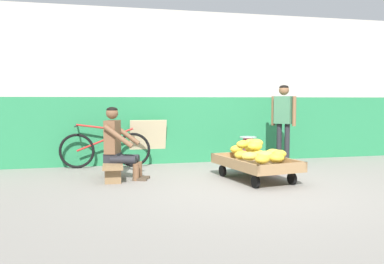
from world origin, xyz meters
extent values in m
plane|color=gray|center=(0.00, 0.00, 0.00)|extent=(80.00, 80.00, 0.00)
cube|color=#287F4C|center=(0.00, 2.91, 0.65)|extent=(16.00, 0.30, 1.31)
cube|color=#B7B2A8|center=(0.00, 2.91, 2.14)|extent=(16.00, 0.30, 1.67)
cube|color=#99754C|center=(0.34, 0.74, 0.23)|extent=(1.07, 1.56, 0.05)
cube|color=#99754C|center=(-0.05, 0.67, 0.31)|extent=(0.28, 1.43, 0.10)
cube|color=#99754C|center=(0.74, 0.81, 0.31)|extent=(0.28, 1.43, 0.10)
cube|color=#99754C|center=(0.23, 1.43, 0.31)|extent=(0.84, 0.18, 0.10)
cube|color=#99754C|center=(0.46, 0.05, 0.31)|extent=(0.84, 0.18, 0.10)
cylinder|color=black|center=(-0.05, 1.19, 0.09)|extent=(0.08, 0.19, 0.18)
cylinder|color=black|center=(0.57, 1.29, 0.09)|extent=(0.08, 0.19, 0.18)
cylinder|color=black|center=(0.12, 0.19, 0.09)|extent=(0.08, 0.19, 0.18)
cylinder|color=black|center=(0.74, 0.30, 0.09)|extent=(0.08, 0.19, 0.18)
ellipsoid|color=gold|center=(0.65, 0.56, 0.42)|extent=(0.28, 0.24, 0.13)
ellipsoid|color=gold|center=(0.62, 0.70, 0.42)|extent=(0.29, 0.26, 0.13)
ellipsoid|color=gold|center=(0.52, 1.36, 0.42)|extent=(0.29, 0.26, 0.13)
ellipsoid|color=yellow|center=(0.34, 0.67, 0.42)|extent=(0.29, 0.25, 0.13)
ellipsoid|color=gold|center=(0.42, 0.18, 0.42)|extent=(0.27, 0.22, 0.13)
ellipsoid|color=gold|center=(0.06, 0.61, 0.42)|extent=(0.27, 0.23, 0.13)
ellipsoid|color=yellow|center=(0.39, 0.50, 0.42)|extent=(0.28, 0.24, 0.13)
ellipsoid|color=gold|center=(0.18, 0.10, 0.42)|extent=(0.29, 0.27, 0.13)
ellipsoid|color=gold|center=(0.24, 1.31, 0.42)|extent=(0.30, 0.27, 0.13)
ellipsoid|color=yellow|center=(0.12, 0.44, 0.42)|extent=(0.29, 0.26, 0.13)
ellipsoid|color=yellow|center=(0.47, 1.03, 0.55)|extent=(0.29, 0.26, 0.13)
ellipsoid|color=gold|center=(0.42, 1.13, 0.55)|extent=(0.27, 0.22, 0.13)
ellipsoid|color=gold|center=(0.30, 0.66, 0.54)|extent=(0.26, 0.21, 0.13)
ellipsoid|color=gold|center=(0.18, 0.86, 0.55)|extent=(0.30, 0.27, 0.13)
cube|color=olive|center=(-1.81, 1.38, 0.24)|extent=(0.36, 1.11, 0.05)
cube|color=olive|center=(-1.79, 1.77, 0.11)|extent=(0.24, 0.09, 0.22)
cube|color=olive|center=(-1.83, 1.00, 0.11)|extent=(0.24, 0.09, 0.22)
cylinder|color=brown|center=(-1.40, 1.32, 0.14)|extent=(0.10, 0.10, 0.27)
cube|color=#4C3D2D|center=(-1.35, 1.30, 0.02)|extent=(0.24, 0.16, 0.04)
cylinder|color=#232328|center=(-1.59, 1.40, 0.32)|extent=(0.42, 0.27, 0.13)
cylinder|color=brown|center=(-1.47, 1.16, 0.14)|extent=(0.10, 0.10, 0.27)
cube|color=#4C3D2D|center=(-1.41, 1.13, 0.02)|extent=(0.24, 0.16, 0.04)
cylinder|color=#232328|center=(-1.65, 1.23, 0.32)|extent=(0.42, 0.27, 0.13)
cube|color=#232328|center=(-1.81, 1.38, 0.34)|extent=(0.31, 0.34, 0.14)
cube|color=brown|center=(-1.81, 1.38, 0.67)|extent=(0.28, 0.36, 0.52)
cylinder|color=brown|center=(-1.59, 1.51, 0.70)|extent=(0.47, 0.24, 0.36)
cylinder|color=brown|center=(-1.73, 1.14, 0.70)|extent=(0.47, 0.24, 0.36)
sphere|color=brown|center=(-1.81, 1.38, 1.05)|extent=(0.19, 0.19, 0.19)
ellipsoid|color=black|center=(-1.81, 1.38, 1.10)|extent=(0.17, 0.17, 0.09)
cube|color=#19847F|center=(0.61, 1.73, 0.15)|extent=(0.36, 0.28, 0.30)
cylinder|color=#28282D|center=(0.61, 1.73, 0.32)|extent=(0.20, 0.20, 0.03)
cube|color=#C6384C|center=(0.61, 1.73, 0.45)|extent=(0.16, 0.10, 0.24)
cylinder|color=white|center=(0.61, 1.67, 0.45)|extent=(0.13, 0.01, 0.13)
cylinder|color=#B2B5BA|center=(0.61, 1.73, 0.58)|extent=(0.30, 0.30, 0.01)
torus|color=black|center=(-2.39, 2.58, 0.32)|extent=(0.64, 0.09, 0.64)
torus|color=black|center=(-1.37, 2.51, 0.32)|extent=(0.64, 0.09, 0.64)
cylinder|color=#AD231E|center=(-1.88, 2.54, 0.52)|extent=(1.03, 0.10, 0.43)
cylinder|color=#AD231E|center=(-1.78, 2.54, 0.56)|extent=(0.04, 0.04, 0.48)
cylinder|color=#AD231E|center=(-2.09, 2.56, 0.76)|extent=(0.62, 0.08, 0.12)
cube|color=black|center=(-1.78, 2.54, 0.83)|extent=(0.21, 0.11, 0.05)
cylinder|color=black|center=(-2.39, 2.58, 0.78)|extent=(0.06, 0.48, 0.03)
cube|color=#C6B289|center=(-1.07, 2.73, 0.43)|extent=(0.70, 0.27, 0.87)
cylinder|color=#232328|center=(1.49, 1.96, 0.40)|extent=(0.10, 0.10, 0.80)
cylinder|color=#232328|center=(1.38, 2.07, 0.40)|extent=(0.10, 0.10, 0.80)
cube|color=#427A56|center=(1.43, 2.01, 1.06)|extent=(0.36, 0.37, 0.52)
cylinder|color=brown|center=(1.57, 1.86, 1.04)|extent=(0.07, 0.07, 0.56)
cylinder|color=brown|center=(1.29, 2.17, 1.04)|extent=(0.07, 0.07, 0.56)
sphere|color=brown|center=(1.43, 2.01, 1.44)|extent=(0.19, 0.19, 0.19)
ellipsoid|color=black|center=(1.43, 2.01, 1.49)|extent=(0.17, 0.17, 0.09)
cube|color=#D13D4C|center=(0.90, 1.30, 0.12)|extent=(0.18, 0.12, 0.24)
camera|label=1|loc=(-2.15, -5.25, 1.25)|focal=38.93mm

